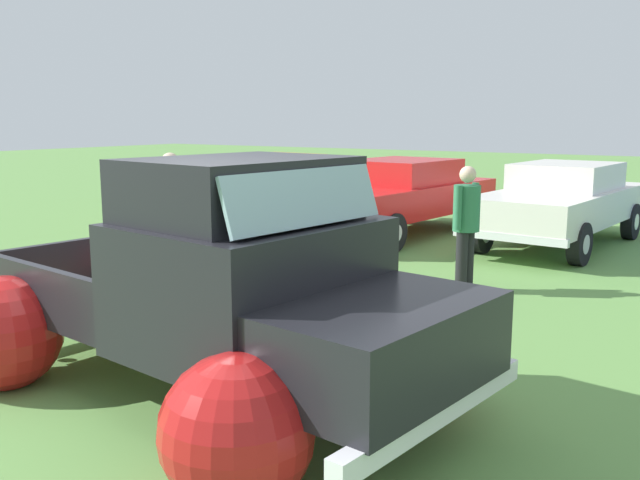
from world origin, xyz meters
The scene contains 9 objects.
ground_plane centered at (0.00, 0.00, 0.00)m, with size 80.00×80.00×0.00m, color #609347.
vintage_pickup_truck centered at (0.39, -0.05, 0.76)m, with size 4.81×3.20×1.96m.
show_car_0 centered at (-5.30, 7.90, 0.78)m, with size 2.48×4.50×1.43m.
show_car_1 centered at (-2.12, 7.77, 0.79)m, with size 2.38×4.79×1.43m.
show_car_2 centered at (0.76, 8.37, 0.78)m, with size 2.15×4.70×1.43m.
spectator_0 centered at (-2.74, 2.50, 1.01)m, with size 0.52×0.45×1.76m.
spectator_2 centered at (0.56, 4.38, 0.91)m, with size 0.38×0.54×1.61m.
lane_cone_0 centered at (-3.06, 1.31, 0.31)m, with size 0.36×0.36×0.63m.
lane_cone_1 centered at (-0.15, 2.30, 0.31)m, with size 0.36×0.36×0.63m.
Camera 1 is at (3.78, -3.95, 2.20)m, focal length 39.01 mm.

